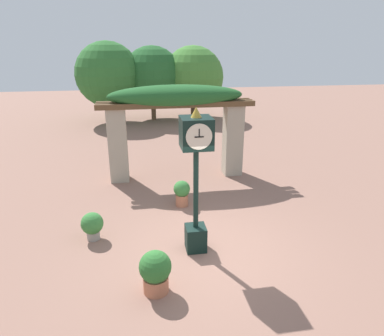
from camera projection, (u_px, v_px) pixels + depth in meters
ground_plane at (203, 251)px, 7.63m from camera, size 60.00×60.00×0.00m
pedestal_clock at (196, 167)px, 7.05m from camera, size 0.62×0.67×3.21m
pergola at (176, 111)px, 11.18m from camera, size 5.11×1.20×3.14m
potted_plant_near_left at (182, 192)px, 9.67m from camera, size 0.47×0.47×0.75m
potted_plant_near_right at (155, 271)px, 6.24m from camera, size 0.60×0.60×0.84m
potted_plant_far_left at (92, 225)px, 7.98m from camera, size 0.52×0.52×0.67m
tree_line at (152, 76)px, 20.11m from camera, size 8.66×4.19×4.58m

